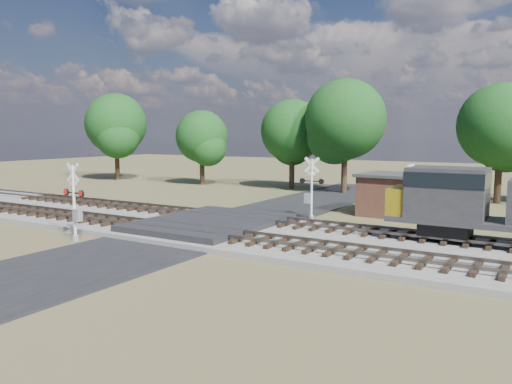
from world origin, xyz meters
The scene contains 10 objects.
ground centered at (0.00, 0.00, 0.00)m, with size 160.00×160.00×0.00m, color #4D522C.
ballast_bed centered at (10.00, 0.50, 0.15)m, with size 140.00×10.00×0.30m, color gray.
road centered at (0.00, 0.00, 0.04)m, with size 7.00×60.00×0.08m, color black.
crossing_panel centered at (0.00, 0.50, 0.32)m, with size 7.00×9.00×0.62m, color #262628.
track_near centered at (3.12, -2.00, 0.41)m, with size 140.00×2.60×0.33m.
track_far centered at (3.12, 3.00, 0.41)m, with size 140.00×2.60×0.33m.
crossing_signal_near centered at (-4.25, -5.71, 1.73)m, with size 1.68×0.37×4.17m.
crossing_signal_far centered at (3.63, 6.77, 1.74)m, with size 1.68×0.38×4.18m.
equipment_shed centered at (7.81, 11.42, 1.49)m, with size 4.58×4.58×2.94m.
treeline centered at (9.93, 21.33, 6.67)m, with size 80.16×10.92×11.36m.
Camera 1 is at (17.47, -23.13, 5.70)m, focal length 35.00 mm.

